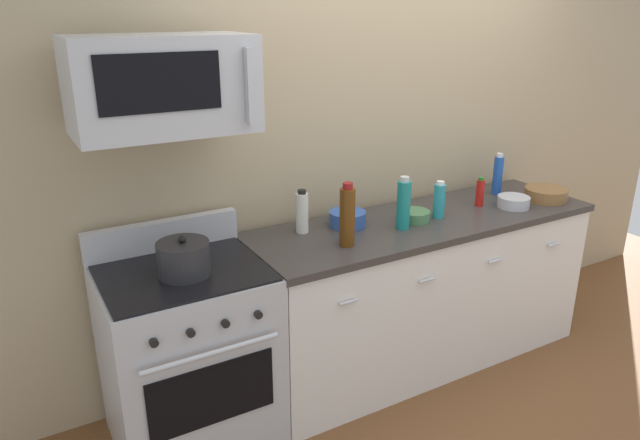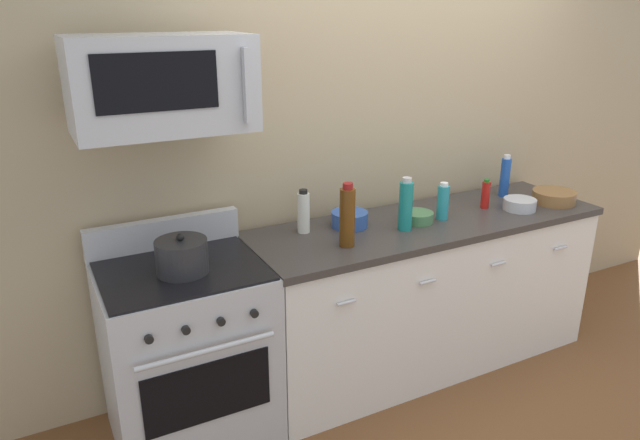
% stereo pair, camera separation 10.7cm
% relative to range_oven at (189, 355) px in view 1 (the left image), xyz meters
% --- Properties ---
extents(ground_plane, '(6.23, 6.23, 0.00)m').
position_rel_range_oven_xyz_m(ground_plane, '(1.43, -0.00, -0.47)').
color(ground_plane, brown).
extents(back_wall, '(5.19, 0.10, 2.70)m').
position_rel_range_oven_xyz_m(back_wall, '(1.43, 0.41, 0.88)').
color(back_wall, tan).
rests_on(back_wall, ground_plane).
extents(counter_unit, '(2.10, 0.66, 0.92)m').
position_rel_range_oven_xyz_m(counter_unit, '(1.43, -0.00, -0.01)').
color(counter_unit, silver).
rests_on(counter_unit, ground_plane).
extents(range_oven, '(0.76, 0.69, 1.07)m').
position_rel_range_oven_xyz_m(range_oven, '(0.00, 0.00, 0.00)').
color(range_oven, '#B7BABF').
rests_on(range_oven, ground_plane).
extents(microwave, '(0.74, 0.44, 0.40)m').
position_rel_range_oven_xyz_m(microwave, '(0.00, 0.04, 1.28)').
color(microwave, '#B7BABF').
extents(bottle_soda_blue, '(0.06, 0.06, 0.27)m').
position_rel_range_oven_xyz_m(bottle_soda_blue, '(2.12, 0.13, 0.58)').
color(bottle_soda_blue, '#1E4CA5').
rests_on(bottle_soda_blue, countertop_slab).
extents(bottle_wine_amber, '(0.08, 0.08, 0.33)m').
position_rel_range_oven_xyz_m(bottle_wine_amber, '(0.82, -0.12, 0.61)').
color(bottle_wine_amber, '#59330F').
rests_on(bottle_wine_amber, countertop_slab).
extents(bottle_sparkling_teal, '(0.07, 0.07, 0.29)m').
position_rel_range_oven_xyz_m(bottle_sparkling_teal, '(1.21, -0.07, 0.59)').
color(bottle_sparkling_teal, '#197F7A').
rests_on(bottle_sparkling_teal, countertop_slab).
extents(bottle_vinegar_white, '(0.07, 0.07, 0.24)m').
position_rel_range_oven_xyz_m(bottle_vinegar_white, '(0.71, 0.15, 0.56)').
color(bottle_vinegar_white, silver).
rests_on(bottle_vinegar_white, countertop_slab).
extents(bottle_hot_sauce_red, '(0.05, 0.05, 0.18)m').
position_rel_range_oven_xyz_m(bottle_hot_sauce_red, '(1.85, 0.01, 0.53)').
color(bottle_hot_sauce_red, '#B21914').
rests_on(bottle_hot_sauce_red, countertop_slab).
extents(bottle_dish_soap, '(0.07, 0.07, 0.21)m').
position_rel_range_oven_xyz_m(bottle_dish_soap, '(1.50, -0.03, 0.55)').
color(bottle_dish_soap, teal).
rests_on(bottle_dish_soap, countertop_slab).
extents(bowl_wooden_salad, '(0.26, 0.26, 0.07)m').
position_rel_range_oven_xyz_m(bowl_wooden_salad, '(2.29, -0.11, 0.49)').
color(bowl_wooden_salad, brown).
rests_on(bowl_wooden_salad, countertop_slab).
extents(bowl_blue_mixing, '(0.20, 0.20, 0.08)m').
position_rel_range_oven_xyz_m(bowl_blue_mixing, '(0.97, 0.11, 0.49)').
color(bowl_blue_mixing, '#2D519E').
rests_on(bowl_blue_mixing, countertop_slab).
extents(bowl_steel_prep, '(0.19, 0.19, 0.07)m').
position_rel_range_oven_xyz_m(bowl_steel_prep, '(2.01, -0.11, 0.49)').
color(bowl_steel_prep, '#B2B5BA').
rests_on(bowl_steel_prep, countertop_slab).
extents(bowl_green_glaze, '(0.17, 0.17, 0.06)m').
position_rel_range_oven_xyz_m(bowl_green_glaze, '(1.34, -0.00, 0.48)').
color(bowl_green_glaze, '#477A4C').
rests_on(bowl_green_glaze, countertop_slab).
extents(stockpot, '(0.24, 0.24, 0.19)m').
position_rel_range_oven_xyz_m(stockpot, '(0.00, -0.05, 0.53)').
color(stockpot, '#262628').
rests_on(stockpot, range_oven).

